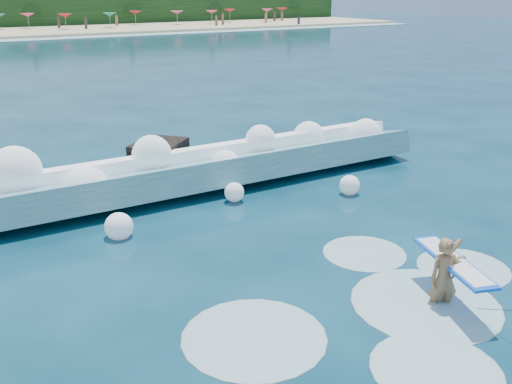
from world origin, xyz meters
The scene contains 6 objects.
ground centered at (0.00, 0.00, 0.00)m, with size 200.00×200.00×0.00m, color #062C37.
breaking_wave centered at (1.51, 6.36, 0.51)m, with size 17.02×2.70×1.47m.
rock_cluster centered at (-1.70, 7.91, 0.41)m, with size 8.22×3.21×1.30m.
surfer_with_board centered at (3.01, -2.96, 0.65)m, with size 1.30×2.94×1.77m.
wave_spray centered at (1.03, 6.31, 0.96)m, with size 15.50×4.78×2.07m.
surf_foam centered at (1.98, -2.51, 0.00)m, with size 8.99×6.27×0.15m.
Camera 1 is at (-5.60, -9.77, 6.16)m, focal length 40.00 mm.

